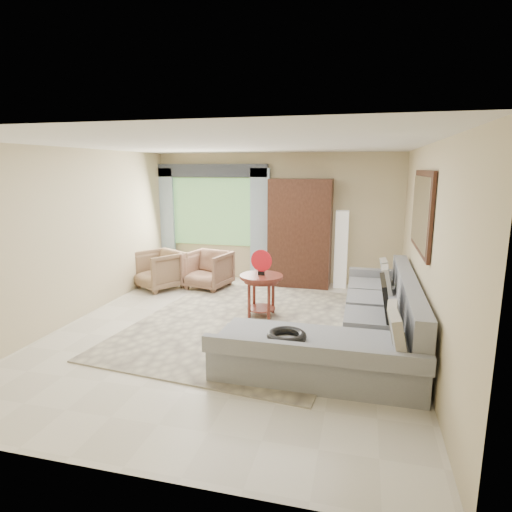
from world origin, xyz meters
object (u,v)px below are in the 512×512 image
(coffee_table, at_px, (261,295))
(potted_plant, at_px, (181,263))
(sectional_sofa, at_px, (362,328))
(armchair_right, at_px, (208,270))
(tv_screen, at_px, (385,298))
(floor_lamp, at_px, (341,249))
(armchair_left, at_px, (159,270))
(armoire, at_px, (300,233))

(coffee_table, xyz_separation_m, potted_plant, (-2.23, 1.99, -0.05))
(sectional_sofa, height_order, armchair_right, sectional_sofa)
(sectional_sofa, bearing_deg, potted_plant, 142.53)
(potted_plant, bearing_deg, armchair_right, -37.78)
(tv_screen, xyz_separation_m, coffee_table, (-1.81, 0.94, -0.37))
(tv_screen, height_order, floor_lamp, floor_lamp)
(coffee_table, bearing_deg, potted_plant, 138.25)
(coffee_table, xyz_separation_m, armchair_left, (-2.29, 1.08, 0.02))
(tv_screen, relative_size, armoire, 0.35)
(armchair_left, height_order, potted_plant, armchair_left)
(sectional_sofa, distance_m, armchair_right, 3.69)
(armchair_left, xyz_separation_m, potted_plant, (0.06, 0.91, -0.07))
(coffee_table, xyz_separation_m, armchair_right, (-1.39, 1.34, 0.01))
(armchair_right, xyz_separation_m, floor_lamp, (2.50, 0.72, 0.39))
(tv_screen, height_order, potted_plant, tv_screen)
(armoire, bearing_deg, potted_plant, -179.84)
(armoire, bearing_deg, tv_screen, -62.91)
(sectional_sofa, distance_m, floor_lamp, 3.03)
(tv_screen, relative_size, potted_plant, 1.23)
(sectional_sofa, distance_m, armchair_left, 4.31)
(armchair_left, distance_m, floor_lamp, 3.56)
(potted_plant, relative_size, armoire, 0.29)
(armchair_left, relative_size, armchair_right, 1.02)
(floor_lamp, bearing_deg, armchair_left, -163.90)
(armchair_left, bearing_deg, coffee_table, 6.58)
(coffee_table, bearing_deg, armchair_right, 136.05)
(armoire, bearing_deg, coffee_table, -98.77)
(tv_screen, xyz_separation_m, armoire, (-1.50, 2.93, 0.33))
(armchair_left, distance_m, potted_plant, 0.92)
(coffee_table, bearing_deg, sectional_sofa, -30.28)
(tv_screen, bearing_deg, coffee_table, 152.63)
(armchair_right, bearing_deg, floor_lamp, 28.79)
(armchair_right, xyz_separation_m, armoire, (1.70, 0.66, 0.69))
(tv_screen, bearing_deg, armchair_right, 144.57)
(tv_screen, height_order, coffee_table, tv_screen)
(armchair_right, distance_m, potted_plant, 1.07)
(armchair_right, bearing_deg, sectional_sofa, -24.67)
(tv_screen, bearing_deg, floor_lamp, 103.16)
(armchair_left, height_order, floor_lamp, floor_lamp)
(sectional_sofa, relative_size, tv_screen, 4.68)
(armchair_left, distance_m, armchair_right, 0.94)
(potted_plant, bearing_deg, floor_lamp, 1.15)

